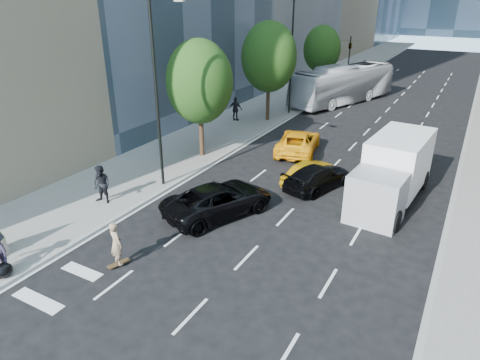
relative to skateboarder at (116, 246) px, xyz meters
The scene contains 19 objects.
ground 4.48m from the skateboarder, 43.15° to the left, with size 160.00×160.00×0.00m, color black.
sidewalk_left 33.52m from the skateboarder, 99.97° to the left, with size 6.00×120.00×0.15m, color slate.
lamp_near 9.09m from the skateboarder, 114.04° to the left, with size 2.13×0.22×10.00m.
lamp_far 25.66m from the skateboarder, 97.12° to the left, with size 2.13×0.22×10.00m.
tree_near 13.28m from the skateboarder, 108.43° to the left, with size 4.20×4.20×7.46m.
tree_mid 22.79m from the skateboarder, 100.30° to the left, with size 4.50×4.50×7.99m.
tree_far 35.42m from the skateboarder, 96.52° to the left, with size 3.90×3.90×6.92m.
traffic_signal 43.25m from the skateboarder, 94.26° to the left, with size 2.48×0.53×5.20m.
skateboarder is the anchor object (origin of this frame).
black_sedan_lincoln 5.80m from the skateboarder, 78.06° to the left, with size 2.59×5.61×1.56m, color black.
black_sedan_mercedes 11.85m from the skateboarder, 68.20° to the left, with size 1.88×4.62×1.34m, color black.
taxi_a 12.03m from the skateboarder, 72.09° to the left, with size 1.64×4.07×1.39m, color #D79F0B.
taxi_b 14.07m from the skateboarder, 58.56° to the left, with size 1.52×4.37×1.44m, color yellow.
taxi_c 16.05m from the skateboarder, 85.71° to the left, with size 2.48×5.38×1.49m, color #FFAD0D.
taxi_d 19.93m from the skateboarder, 68.20° to the left, with size 1.99×4.89×1.42m, color yellow.
city_bus 31.77m from the skateboarder, 90.84° to the left, with size 3.06×13.07×3.64m, color silver.
box_truck 13.99m from the skateboarder, 53.93° to the left, with size 3.09×7.17×3.34m.
pedestrian_a 5.80m from the skateboarder, 140.87° to the left, with size 0.97×0.76×2.00m, color black.
pedestrian_b 21.30m from the skateboarder, 106.89° to the left, with size 1.16×0.48×1.98m, color black.
Camera 1 is at (8.00, -13.16, 10.02)m, focal length 32.00 mm.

